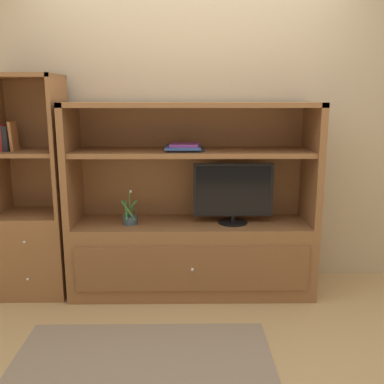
{
  "coord_description": "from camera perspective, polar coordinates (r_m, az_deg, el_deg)",
  "views": [
    {
      "loc": [
        -0.04,
        -2.82,
        1.51
      ],
      "look_at": [
        0.0,
        0.35,
        0.81
      ],
      "focal_mm": 40.4,
      "sensor_mm": 36.0,
      "label": 1
    }
  ],
  "objects": [
    {
      "name": "ground_plane",
      "position": [
        3.2,
        0.07,
        -15.77
      ],
      "size": [
        8.0,
        8.0,
        0.0
      ],
      "primitive_type": "plane",
      "color": "tan"
    },
    {
      "name": "painted_rear_wall",
      "position": [
        3.58,
        -0.07,
        10.6
      ],
      "size": [
        6.0,
        0.1,
        2.8
      ],
      "primitive_type": "cube",
      "color": "tan",
      "rests_on": "ground_plane"
    },
    {
      "name": "area_rug",
      "position": [
        2.7,
        -6.57,
        -21.63
      ],
      "size": [
        1.52,
        0.88,
        0.01
      ],
      "primitive_type": "cube",
      "color": "gray",
      "rests_on": "ground_plane"
    },
    {
      "name": "media_console",
      "position": [
        3.4,
        -0.01,
        -5.61
      ],
      "size": [
        1.87,
        0.53,
        1.48
      ],
      "color": "brown",
      "rests_on": "ground_plane"
    },
    {
      "name": "tv_monitor",
      "position": [
        3.29,
        5.46,
        -0.11
      ],
      "size": [
        0.6,
        0.23,
        0.46
      ],
      "color": "black",
      "rests_on": "media_console"
    },
    {
      "name": "potted_plant",
      "position": [
        3.33,
        -8.18,
        -3.53
      ],
      "size": [
        0.12,
        0.11,
        0.27
      ],
      "color": "#384C56",
      "rests_on": "media_console"
    },
    {
      "name": "magazine_stack",
      "position": [
        3.24,
        -1.03,
        5.95
      ],
      "size": [
        0.29,
        0.34,
        0.05
      ],
      "color": "black",
      "rests_on": "media_console"
    },
    {
      "name": "bookshelf_tall",
      "position": [
        3.58,
        -20.07,
        -4.06
      ],
      "size": [
        0.52,
        0.45,
        1.68
      ],
      "color": "brown",
      "rests_on": "ground_plane"
    },
    {
      "name": "upright_book_row",
      "position": [
        3.5,
        -23.11,
        6.62
      ],
      "size": [
        0.11,
        0.17,
        0.22
      ],
      "color": "red",
      "rests_on": "bookshelf_tall"
    }
  ]
}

